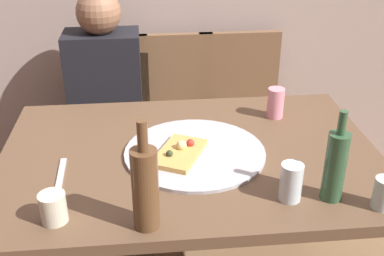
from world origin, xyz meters
TOP-DOWN VIEW (x-y plane):
  - dining_table at (0.00, 0.00)m, footprint 1.33×0.91m
  - pizza_tray at (0.01, -0.01)m, footprint 0.49×0.49m
  - pizza_slice_last at (-0.04, -0.03)m, footprint 0.21×0.25m
  - wine_bottle at (0.39, -0.31)m, footprint 0.06×0.06m
  - beer_bottle at (-0.16, -0.38)m, footprint 0.07×0.07m
  - tumbler_near at (-0.41, -0.34)m, footprint 0.08×0.08m
  - tumbler_far at (0.52, -0.37)m, footprint 0.06×0.06m
  - wine_glass at (0.27, -0.30)m, footprint 0.07×0.07m
  - soda_can at (0.37, 0.25)m, footprint 0.07×0.07m
  - table_knife at (-0.43, -0.11)m, footprint 0.03×0.22m
  - chair_left at (-0.35, 0.85)m, footprint 0.44×0.44m
  - chair_middle at (-0.01, 0.85)m, footprint 0.44×0.44m
  - chair_right at (0.36, 0.85)m, footprint 0.44×0.44m
  - guest_in_sweater at (-0.35, 0.70)m, footprint 0.36×0.56m

SIDE VIEW (x-z plane):
  - chair_left at x=-0.35m, z-range 0.06..0.96m
  - chair_middle at x=-0.01m, z-range 0.06..0.96m
  - chair_right at x=0.36m, z-range 0.06..0.96m
  - guest_in_sweater at x=-0.35m, z-range 0.06..1.23m
  - dining_table at x=0.00m, z-range 0.29..1.05m
  - table_knife at x=-0.43m, z-range 0.76..0.76m
  - pizza_tray at x=0.01m, z-range 0.76..0.77m
  - pizza_slice_last at x=-0.04m, z-range 0.76..0.80m
  - tumbler_near at x=-0.41m, z-range 0.76..0.84m
  - tumbler_far at x=0.52m, z-range 0.76..0.85m
  - wine_glass at x=0.27m, z-range 0.76..0.88m
  - soda_can at x=0.37m, z-range 0.76..0.88m
  - wine_bottle at x=0.39m, z-range 0.73..1.02m
  - beer_bottle at x=-0.16m, z-range 0.72..1.05m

